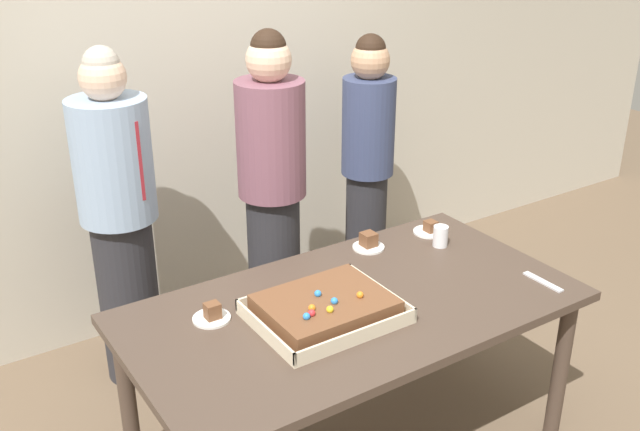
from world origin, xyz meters
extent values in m
cube|color=beige|center=(0.00, 1.60, 1.50)|extent=(8.00, 0.12, 3.00)
cube|color=#47382D|center=(0.00, 0.00, 0.75)|extent=(1.85, 0.99, 0.04)
cylinder|color=#47382D|center=(0.84, -0.41, 0.36)|extent=(0.07, 0.07, 0.73)
cylinder|color=#47382D|center=(-0.84, 0.41, 0.36)|extent=(0.07, 0.07, 0.73)
cylinder|color=#47382D|center=(0.84, 0.41, 0.36)|extent=(0.07, 0.07, 0.73)
cube|color=beige|center=(-0.16, -0.03, 0.77)|extent=(0.56, 0.45, 0.01)
cube|color=beige|center=(-0.16, -0.25, 0.80)|extent=(0.56, 0.01, 0.05)
cube|color=beige|center=(-0.16, 0.19, 0.80)|extent=(0.56, 0.01, 0.05)
cube|color=beige|center=(-0.43, -0.03, 0.80)|extent=(0.01, 0.45, 0.05)
cube|color=beige|center=(0.11, -0.03, 0.80)|extent=(0.01, 0.45, 0.05)
cube|color=brown|center=(-0.16, -0.03, 0.82)|extent=(0.49, 0.38, 0.08)
sphere|color=#2D84E0|center=(-0.17, 0.00, 0.87)|extent=(0.03, 0.03, 0.03)
sphere|color=orange|center=(-0.25, -0.08, 0.87)|extent=(0.03, 0.03, 0.03)
sphere|color=#2D84E0|center=(-0.30, -0.12, 0.87)|extent=(0.03, 0.03, 0.03)
sphere|color=yellow|center=(-0.20, -0.12, 0.87)|extent=(0.03, 0.03, 0.03)
sphere|color=red|center=(-0.27, -0.11, 0.87)|extent=(0.03, 0.03, 0.03)
sphere|color=#2D84E0|center=(-0.15, -0.08, 0.87)|extent=(0.03, 0.03, 0.03)
sphere|color=orange|center=(-0.04, -0.10, 0.87)|extent=(0.03, 0.03, 0.03)
cylinder|color=white|center=(0.70, 0.35, 0.77)|extent=(0.15, 0.15, 0.01)
cube|color=brown|center=(0.71, 0.34, 0.80)|extent=(0.05, 0.06, 0.05)
cylinder|color=white|center=(0.35, 0.37, 0.77)|extent=(0.15, 0.15, 0.01)
cube|color=brown|center=(0.36, 0.38, 0.81)|extent=(0.07, 0.07, 0.06)
cylinder|color=white|center=(-0.54, 0.20, 0.77)|extent=(0.15, 0.15, 0.01)
cube|color=brown|center=(-0.53, 0.19, 0.81)|extent=(0.06, 0.05, 0.06)
cylinder|color=white|center=(0.65, 0.21, 0.82)|extent=(0.07, 0.07, 0.10)
cube|color=silver|center=(0.78, -0.31, 0.77)|extent=(0.03, 0.20, 0.01)
cylinder|color=#28282D|center=(0.14, 0.90, 0.45)|extent=(0.27, 0.27, 0.91)
cylinder|color=#7A4C5B|center=(0.14, 0.90, 1.20)|extent=(0.34, 0.34, 0.58)
sphere|color=beige|center=(0.14, 0.90, 1.58)|extent=(0.22, 0.22, 0.22)
sphere|color=black|center=(0.14, 0.90, 1.64)|extent=(0.17, 0.17, 0.17)
cylinder|color=#28282D|center=(-0.58, 1.10, 0.44)|extent=(0.29, 0.29, 0.88)
cylinder|color=#93ADCC|center=(-0.58, 1.10, 1.17)|extent=(0.37, 0.37, 0.58)
cube|color=maroon|center=(-0.52, 0.94, 1.20)|extent=(0.04, 0.02, 0.37)
sphere|color=beige|center=(-0.58, 1.10, 1.55)|extent=(0.21, 0.21, 0.21)
sphere|color=#B2A899|center=(-0.58, 1.10, 1.61)|extent=(0.16, 0.16, 0.16)
cylinder|color=#28282D|center=(0.88, 1.10, 0.40)|extent=(0.24, 0.24, 0.81)
cylinder|color=#384266|center=(0.88, 1.10, 1.09)|extent=(0.30, 0.30, 0.56)
sphere|color=tan|center=(0.88, 1.10, 1.46)|extent=(0.22, 0.22, 0.22)
sphere|color=black|center=(0.88, 1.10, 1.52)|extent=(0.17, 0.17, 0.17)
camera|label=1|loc=(-1.53, -2.09, 2.30)|focal=41.17mm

